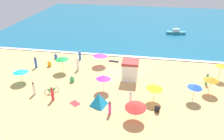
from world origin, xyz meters
name	(u,v)px	position (x,y,z in m)	size (l,w,h in m)	color
ground_plane	(121,74)	(0.00, 0.00, 0.00)	(60.00, 60.00, 0.00)	#E5B26B
ocean_water	(136,23)	(0.00, 28.00, 0.05)	(60.00, 44.00, 0.10)	#196084
wave_breaker_foam	(126,56)	(0.00, 6.30, 0.10)	(57.00, 0.70, 0.01)	white
lifeguard_cabana	(130,70)	(1.47, -1.37, 1.41)	(2.20, 2.16, 2.77)	white
beach_umbrella_0	(195,86)	(9.25, -5.08, 1.91)	(2.35, 2.34, 2.14)	#4C3823
beach_umbrella_1	(155,87)	(4.71, -5.96, 1.85)	(2.40, 2.38, 2.12)	#4C3823
beach_umbrella_2	(211,79)	(11.42, -3.06, 1.94)	(1.86, 1.87, 2.16)	#4C3823
beach_umbrella_3	(62,58)	(-8.47, -0.64, 2.12)	(2.74, 2.74, 2.34)	#4C3823
beach_umbrella_4	(103,77)	(-1.49, -4.82, 1.95)	(1.89, 1.93, 2.27)	silver
beach_umbrella_5	(136,106)	(2.83, -9.72, 1.70)	(2.61, 2.64, 2.01)	silver
beach_umbrella_6	(21,71)	(-12.76, -4.50, 1.65)	(2.53, 2.55, 1.94)	#4C3823
beach_umbrella_7	(100,55)	(-3.48, 2.34, 1.71)	(3.11, 3.12, 1.97)	silver
beach_umbrella_8	(221,65)	(13.52, 0.83, 2.12)	(2.13, 2.13, 2.34)	#4C3823
beach_tent	(99,99)	(-1.44, -7.87, 0.75)	(2.28, 2.37, 1.49)	#1999D8
parked_bicycle	(52,91)	(-7.68, -6.54, 0.38)	(1.57, 1.02, 0.76)	black
beachgoer_0	(36,62)	(-12.98, -0.13, 0.83)	(0.44, 0.44, 1.78)	blue
beachgoer_1	(80,55)	(-7.27, 3.81, 0.74)	(0.53, 0.53, 1.61)	blue
beachgoer_2	(34,88)	(-9.69, -7.05, 0.81)	(0.43, 0.43, 1.70)	white
beachgoer_3	(207,79)	(11.57, -0.91, 0.78)	(0.37, 0.37, 1.65)	green
beachgoer_4	(131,97)	(2.09, -6.88, 0.75)	(0.52, 0.52, 1.63)	white
beachgoer_5	(52,94)	(-6.95, -7.88, 0.85)	(0.46, 0.46, 1.80)	red
beachgoer_6	(56,56)	(-11.35, 3.55, 0.39)	(0.55, 0.55, 0.91)	blue
beachgoer_7	(78,65)	(-6.44, 0.16, 0.83)	(0.55, 0.55, 1.80)	white
beachgoer_8	(133,65)	(1.58, 2.41, 0.33)	(0.58, 0.58, 0.80)	white
beachgoer_9	(72,79)	(-6.13, -3.39, 0.37)	(0.59, 0.59, 0.88)	green
beachgoer_10	(110,108)	(0.10, -9.25, 0.78)	(0.38, 0.38, 1.61)	#D84CA5
beachgoer_11	(49,64)	(-11.16, 0.62, 0.39)	(0.59, 0.59, 0.94)	orange
beachgoer_12	(157,109)	(5.11, -8.02, 0.39)	(0.55, 0.55, 0.91)	black
beach_towel_0	(75,103)	(-4.19, -8.11, 0.01)	(1.46, 1.39, 0.01)	red
beach_towel_1	(114,61)	(-1.69, 4.06, 0.01)	(1.69, 0.89, 0.01)	black
small_boat_0	(176,32)	(9.35, 20.23, 0.48)	(4.13, 1.39, 1.16)	teal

